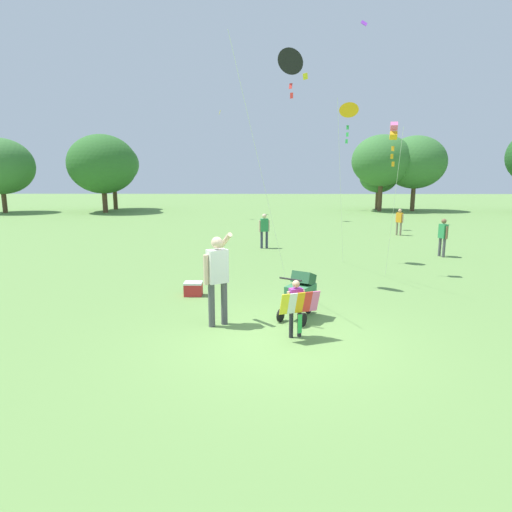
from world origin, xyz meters
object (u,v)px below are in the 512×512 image
(person_adult_flyer, at_px, (217,273))
(stroller, at_px, (301,291))
(person_red_shirt, at_px, (264,228))
(kite_adult_black, at_px, (290,64))
(cooler_box, at_px, (193,289))
(kite_orange_delta, at_px, (349,112))
(person_sitting_far, at_px, (443,234))
(child_with_butterfly_kite, at_px, (296,304))
(kite_green_novelty, at_px, (394,133))
(person_couple_left, at_px, (399,220))

(person_adult_flyer, bearing_deg, stroller, 13.92)
(stroller, relative_size, person_red_shirt, 0.75)
(person_red_shirt, bearing_deg, kite_adult_black, -84.32)
(person_red_shirt, bearing_deg, cooler_box, -104.38)
(person_red_shirt, bearing_deg, kite_orange_delta, -45.50)
(person_red_shirt, height_order, person_sitting_far, person_red_shirt)
(cooler_box, bearing_deg, child_with_butterfly_kite, -49.69)
(person_red_shirt, bearing_deg, child_with_butterfly_kite, -86.77)
(kite_green_novelty, distance_m, person_sitting_far, 5.30)
(person_adult_flyer, distance_m, person_couple_left, 15.24)
(child_with_butterfly_kite, height_order, kite_green_novelty, kite_green_novelty)
(kite_orange_delta, height_order, kite_green_novelty, kite_orange_delta)
(stroller, height_order, cooler_box, stroller)
(person_sitting_far, relative_size, cooler_box, 3.15)
(child_with_butterfly_kite, xyz_separation_m, person_couple_left, (6.20, 13.79, 0.12))
(child_with_butterfly_kite, height_order, person_sitting_far, person_sitting_far)
(person_red_shirt, bearing_deg, stroller, -85.19)
(stroller, relative_size, kite_orange_delta, 0.20)
(cooler_box, bearing_deg, stroller, -33.96)
(kite_green_novelty, xyz_separation_m, person_couple_left, (3.07, 8.62, -3.39))
(person_couple_left, bearing_deg, person_sitting_far, -91.81)
(kite_adult_black, relative_size, kite_orange_delta, 1.14)
(child_with_butterfly_kite, xyz_separation_m, kite_adult_black, (0.05, 3.80, 5.07))
(person_red_shirt, height_order, cooler_box, person_red_shirt)
(kite_adult_black, bearing_deg, person_sitting_far, 35.85)
(child_with_butterfly_kite, height_order, person_couple_left, person_couple_left)
(child_with_butterfly_kite, distance_m, cooler_box, 3.69)
(kite_adult_black, relative_size, person_couple_left, 4.61)
(person_adult_flyer, bearing_deg, person_couple_left, 59.54)
(stroller, distance_m, cooler_box, 3.11)
(kite_green_novelty, bearing_deg, cooler_box, -156.68)
(person_adult_flyer, xyz_separation_m, person_couple_left, (7.73, 13.14, -0.31))
(stroller, bearing_deg, kite_green_novelty, 54.22)
(person_sitting_far, height_order, cooler_box, person_sitting_far)
(kite_orange_delta, height_order, person_red_shirt, kite_orange_delta)
(kite_adult_black, relative_size, person_sitting_far, 4.30)
(person_adult_flyer, relative_size, kite_orange_delta, 0.36)
(kite_adult_black, height_order, person_red_shirt, kite_adult_black)
(person_couple_left, xyz_separation_m, cooler_box, (-8.57, -11.00, -0.60))
(person_sitting_far, bearing_deg, child_with_butterfly_kite, -126.58)
(kite_orange_delta, distance_m, person_sitting_far, 5.77)
(person_adult_flyer, distance_m, kite_green_novelty, 7.18)
(person_adult_flyer, bearing_deg, kite_green_novelty, 44.11)
(child_with_butterfly_kite, relative_size, person_red_shirt, 0.77)
(stroller, xyz_separation_m, kite_green_novelty, (2.95, 4.09, 3.56))
(kite_green_novelty, relative_size, person_sitting_far, 3.18)
(kite_adult_black, bearing_deg, kite_orange_delta, 56.88)
(stroller, distance_m, kite_green_novelty, 6.17)
(stroller, relative_size, kite_green_novelty, 0.24)
(kite_green_novelty, distance_m, person_red_shirt, 6.83)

